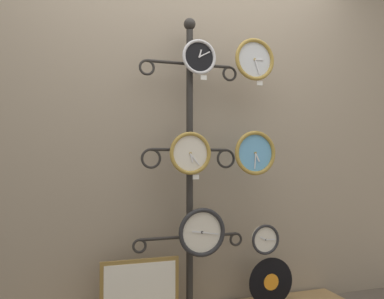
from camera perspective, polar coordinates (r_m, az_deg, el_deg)
name	(u,v)px	position (r m, az deg, el deg)	size (l,w,h in m)	color
shop_wall	(183,105)	(2.57, -1.43, 6.80)	(4.40, 0.04, 2.80)	gray
display_stand	(190,204)	(2.41, -0.37, -8.31)	(0.73, 0.35, 1.94)	#282623
clock_top_center	(199,57)	(2.42, 1.07, 13.89)	(0.22, 0.04, 0.22)	black
clock_top_right	(254,60)	(2.55, 9.49, 13.36)	(0.28, 0.04, 0.28)	silver
clock_middle_center	(190,153)	(2.29, -0.27, -0.58)	(0.26, 0.04, 0.26)	silver
clock_middle_right	(255,153)	(2.45, 9.58, -0.53)	(0.29, 0.04, 0.29)	#60A8DB
clock_bottom_center	(202,232)	(2.34, 1.51, -12.48)	(0.30, 0.04, 0.30)	silver
clock_bottom_right	(265,239)	(2.53, 11.08, -13.29)	(0.20, 0.04, 0.20)	silver
vinyl_record	(271,282)	(2.67, 11.95, -19.13)	(0.32, 0.01, 0.32)	black
picture_frame	(140,291)	(2.38, -7.91, -20.59)	(0.47, 0.02, 0.38)	olive
price_tag_upper	(204,77)	(2.39, 1.79, 10.91)	(0.04, 0.00, 0.03)	white
price_tag_mid	(260,83)	(2.53, 10.29, 9.92)	(0.04, 0.00, 0.03)	white
price_tag_lower	(196,177)	(2.30, 0.60, -4.22)	(0.04, 0.00, 0.03)	white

